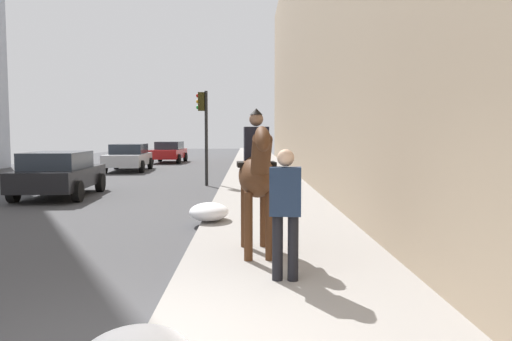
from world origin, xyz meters
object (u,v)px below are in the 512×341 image
(car_near_lane, at_px, (59,173))
(car_mid_lane, at_px, (169,152))
(car_far_lane, at_px, (129,157))
(pedestrian_greeting, at_px, (285,206))
(mounted_horse_near, at_px, (257,174))
(traffic_light_near_curb, at_px, (204,122))

(car_near_lane, height_order, car_mid_lane, same)
(car_far_lane, bearing_deg, pedestrian_greeting, 16.12)
(pedestrian_greeting, relative_size, car_far_lane, 0.37)
(pedestrian_greeting, xyz_separation_m, car_far_lane, (20.35, 6.90, -0.33))
(pedestrian_greeting, bearing_deg, car_near_lane, 40.76)
(car_mid_lane, xyz_separation_m, car_far_lane, (-7.47, 0.98, 0.00))
(mounted_horse_near, bearing_deg, car_far_lane, -164.79)
(pedestrian_greeting, height_order, traffic_light_near_curb, traffic_light_near_curb)
(mounted_horse_near, height_order, traffic_light_near_curb, traffic_light_near_curb)
(mounted_horse_near, height_order, pedestrian_greeting, mounted_horse_near)
(car_far_lane, xyz_separation_m, traffic_light_near_curb, (-7.69, -4.73, 1.67))
(car_mid_lane, relative_size, car_far_lane, 0.95)
(traffic_light_near_curb, bearing_deg, mounted_horse_near, -170.82)
(traffic_light_near_curb, bearing_deg, pedestrian_greeting, -170.30)
(pedestrian_greeting, height_order, car_near_lane, pedestrian_greeting)
(car_near_lane, height_order, car_far_lane, same)
(car_mid_lane, height_order, traffic_light_near_curb, traffic_light_near_curb)
(car_mid_lane, xyz_separation_m, traffic_light_near_curb, (-15.16, -3.75, 1.68))
(mounted_horse_near, distance_m, car_near_lane, 10.08)
(car_near_lane, xyz_separation_m, car_mid_lane, (18.44, -0.53, -0.00))
(mounted_horse_near, xyz_separation_m, car_mid_lane, (26.44, 5.58, -0.63))
(pedestrian_greeting, bearing_deg, traffic_light_near_curb, 15.99)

